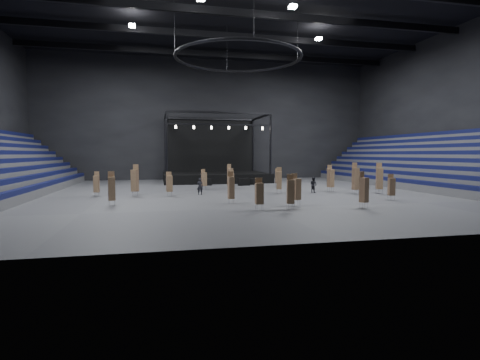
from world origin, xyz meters
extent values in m
plane|color=#48484A|center=(0.00, 0.00, 0.00)|extent=(50.00, 50.00, 0.00)
cube|color=black|center=(0.00, 0.00, 18.00)|extent=(50.00, 42.00, 0.20)
cube|color=black|center=(0.00, 21.00, 9.00)|extent=(50.00, 0.20, 18.00)
cube|color=black|center=(0.00, -21.00, 9.00)|extent=(50.00, 0.20, 18.00)
cube|color=black|center=(25.00, 0.00, 9.00)|extent=(0.20, 42.00, 18.00)
cube|color=#0C1036|center=(-18.12, 0.00, 0.95)|extent=(0.59, 40.00, 0.40)
cube|color=#0C1036|center=(-19.02, 0.00, 1.70)|extent=(0.59, 40.00, 0.40)
cube|color=#0C1036|center=(-19.91, 0.00, 2.45)|extent=(0.59, 40.00, 0.40)
cube|color=#0C1036|center=(-20.82, 0.00, 3.20)|extent=(0.59, 40.00, 0.40)
cube|color=#515153|center=(21.40, 0.00, 0.38)|extent=(7.20, 40.00, 0.75)
cube|color=#0C1036|center=(18.12, 0.00, 0.95)|extent=(0.59, 40.00, 0.40)
cube|color=#515153|center=(21.85, 0.00, 0.75)|extent=(6.30, 40.00, 1.50)
cube|color=#0C1036|center=(19.02, 0.00, 1.70)|extent=(0.59, 40.00, 0.40)
cube|color=#515153|center=(22.30, 0.00, 1.12)|extent=(5.40, 40.00, 2.25)
cube|color=#0C1036|center=(19.91, 0.00, 2.45)|extent=(0.59, 40.00, 0.40)
cube|color=#515153|center=(22.75, 0.00, 1.50)|extent=(4.50, 40.00, 3.00)
cube|color=#0C1036|center=(20.82, 0.00, 3.20)|extent=(0.59, 40.00, 0.40)
cube|color=#515153|center=(23.20, 0.00, 1.88)|extent=(3.60, 40.00, 3.75)
cube|color=#0C1036|center=(21.71, 0.00, 3.95)|extent=(0.59, 40.00, 0.40)
cube|color=#515153|center=(23.65, 0.00, 2.25)|extent=(2.70, 40.00, 4.50)
cube|color=#0C1036|center=(22.61, 0.00, 4.70)|extent=(0.59, 40.00, 0.40)
cube|color=#515153|center=(24.10, 0.00, 2.62)|extent=(1.80, 40.00, 5.25)
cube|color=#0C1036|center=(23.52, 0.00, 5.45)|extent=(0.59, 40.00, 0.40)
cube|color=#515153|center=(24.55, 0.00, 3.00)|extent=(0.90, 40.00, 6.00)
cube|color=#0C1036|center=(24.41, 0.00, 6.20)|extent=(0.59, 40.00, 0.40)
cube|color=black|center=(0.00, 15.50, 0.60)|extent=(14.00, 10.00, 1.20)
cube|color=black|center=(0.00, 20.30, 5.20)|extent=(13.30, 0.30, 8.00)
cylinder|color=black|center=(-6.60, 10.90, 5.10)|extent=(0.24, 0.24, 7.80)
cylinder|color=black|center=(-6.60, 20.10, 5.10)|extent=(0.24, 0.24, 7.80)
cylinder|color=black|center=(6.60, 10.90, 5.10)|extent=(0.24, 0.24, 7.80)
cylinder|color=black|center=(6.60, 20.10, 5.10)|extent=(0.24, 0.24, 7.80)
cube|color=black|center=(0.00, 10.90, 9.00)|extent=(13.40, 0.25, 0.25)
cube|color=black|center=(0.00, 20.10, 9.00)|extent=(13.40, 0.25, 0.25)
cube|color=black|center=(0.00, 10.90, 7.50)|extent=(13.40, 0.20, 0.20)
cylinder|color=white|center=(-5.50, 10.90, 7.10)|extent=(0.24, 0.24, 0.35)
cylinder|color=white|center=(-3.30, 10.90, 7.10)|extent=(0.24, 0.24, 0.35)
cylinder|color=white|center=(-1.10, 10.90, 7.10)|extent=(0.24, 0.24, 0.35)
cylinder|color=white|center=(1.10, 10.90, 7.10)|extent=(0.24, 0.24, 0.35)
cylinder|color=white|center=(3.30, 10.90, 7.10)|extent=(0.24, 0.24, 0.35)
cylinder|color=white|center=(5.50, 10.90, 7.10)|extent=(0.24, 0.24, 0.35)
torus|color=black|center=(0.00, 0.00, 13.00)|extent=(12.30, 12.30, 0.30)
cylinder|color=black|center=(6.00, 0.00, 15.50)|extent=(0.04, 0.04, 5.00)
cylinder|color=black|center=(0.00, 6.00, 15.50)|extent=(0.04, 0.04, 5.00)
cylinder|color=black|center=(-6.00, 0.00, 15.50)|extent=(0.04, 0.04, 5.00)
cylinder|color=black|center=(0.00, -6.00, 15.50)|extent=(0.04, 0.04, 5.00)
cube|color=black|center=(0.00, 0.00, 17.20)|extent=(49.00, 0.35, 0.70)
cube|color=black|center=(0.00, 7.00, 17.20)|extent=(49.00, 0.35, 0.70)
cube|color=black|center=(0.00, 15.00, 17.20)|extent=(49.00, 0.35, 0.70)
cube|color=white|center=(-10.00, 4.00, 16.60)|extent=(0.60, 0.60, 0.25)
cube|color=white|center=(10.00, 4.00, 16.60)|extent=(0.60, 0.60, 0.25)
cube|color=white|center=(4.00, -4.00, 16.60)|extent=(0.60, 0.60, 0.25)
cube|color=black|center=(-1.96, 9.38, 0.41)|extent=(1.36, 1.03, 0.82)
cube|color=black|center=(2.42, 8.08, 0.45)|extent=(1.46, 0.94, 0.90)
cube|color=black|center=(3.47, 9.38, 0.37)|extent=(1.25, 0.96, 0.74)
cylinder|color=silver|center=(-1.20, -11.67, 0.21)|extent=(0.03, 0.03, 0.43)
cylinder|color=silver|center=(-1.20, -11.26, 0.21)|extent=(0.03, 0.03, 0.43)
cylinder|color=silver|center=(-0.80, -11.67, 0.21)|extent=(0.03, 0.03, 0.43)
cylinder|color=silver|center=(-0.80, -11.26, 0.21)|extent=(0.03, 0.03, 0.43)
cube|color=#8E714E|center=(-1.00, -11.47, 1.14)|extent=(0.53, 0.53, 1.43)
cube|color=#8E714E|center=(-0.99, -11.25, 1.81)|extent=(0.49, 0.08, 0.79)
cylinder|color=silver|center=(10.35, -3.85, 0.22)|extent=(0.03, 0.03, 0.43)
cylinder|color=silver|center=(10.35, -3.44, 0.22)|extent=(0.03, 0.03, 0.43)
cylinder|color=silver|center=(10.76, -3.85, 0.22)|extent=(0.03, 0.03, 0.43)
cylinder|color=silver|center=(10.76, -3.44, 0.22)|extent=(0.03, 0.03, 0.43)
cube|color=#8E714E|center=(10.56, -3.65, 1.46)|extent=(0.55, 0.55, 2.05)
cube|color=#8E714E|center=(10.54, -3.43, 2.44)|extent=(0.50, 0.10, 1.13)
cylinder|color=silver|center=(-3.09, 3.73, 0.20)|extent=(0.03, 0.03, 0.39)
cylinder|color=silver|center=(-3.09, 4.10, 0.20)|extent=(0.03, 0.03, 0.39)
cylinder|color=silver|center=(-2.72, 3.73, 0.20)|extent=(0.03, 0.03, 0.39)
cylinder|color=silver|center=(-2.72, 4.10, 0.20)|extent=(0.03, 0.03, 0.39)
cube|color=#8E714E|center=(-2.90, 3.92, 1.12)|extent=(0.61, 0.61, 1.45)
cube|color=#8E714E|center=(-2.97, 4.10, 1.80)|extent=(0.44, 0.22, 0.80)
cylinder|color=silver|center=(10.95, -8.57, 0.20)|extent=(0.03, 0.03, 0.40)
cylinder|color=silver|center=(10.95, -8.20, 0.20)|extent=(0.03, 0.03, 0.40)
cylinder|color=silver|center=(11.33, -8.57, 0.20)|extent=(0.03, 0.03, 0.40)
cylinder|color=silver|center=(11.33, -8.20, 0.20)|extent=(0.03, 0.03, 0.40)
cube|color=#8E714E|center=(11.14, -8.39, 1.11)|extent=(0.56, 0.56, 1.42)
cube|color=#8E714E|center=(11.18, -8.19, 1.77)|extent=(0.46, 0.15, 0.78)
cylinder|color=silver|center=(6.30, -12.19, 0.20)|extent=(0.03, 0.03, 0.40)
cylinder|color=silver|center=(6.30, -11.81, 0.20)|extent=(0.03, 0.03, 0.40)
cylinder|color=silver|center=(6.68, -12.19, 0.20)|extent=(0.03, 0.03, 0.40)
cylinder|color=silver|center=(6.68, -11.81, 0.20)|extent=(0.03, 0.03, 0.40)
cube|color=#8E714E|center=(6.49, -12.00, 1.28)|extent=(0.64, 0.64, 1.75)
cube|color=#8E714E|center=(6.41, -11.82, 2.10)|extent=(0.45, 0.24, 0.96)
cylinder|color=silver|center=(-9.94, -1.19, 0.22)|extent=(0.03, 0.03, 0.44)
cylinder|color=silver|center=(-9.94, -0.77, 0.22)|extent=(0.03, 0.03, 0.44)
cylinder|color=silver|center=(-9.52, -1.19, 0.22)|extent=(0.03, 0.03, 0.44)
cylinder|color=silver|center=(-9.52, -0.77, 0.22)|extent=(0.03, 0.03, 0.44)
cube|color=#8E714E|center=(-9.73, -0.98, 1.42)|extent=(0.70, 0.70, 1.95)
cube|color=#8E714E|center=(-9.64, -0.78, 2.34)|extent=(0.49, 0.27, 1.07)
cylinder|color=silver|center=(12.79, -3.96, 0.23)|extent=(0.03, 0.03, 0.45)
cylinder|color=silver|center=(12.79, -3.53, 0.23)|extent=(0.03, 0.03, 0.45)
cylinder|color=silver|center=(13.22, -3.96, 0.23)|extent=(0.03, 0.03, 0.45)
cylinder|color=silver|center=(13.22, -3.53, 0.23)|extent=(0.03, 0.03, 0.45)
cube|color=#8E714E|center=(13.00, -3.75, 1.46)|extent=(0.68, 0.68, 2.02)
cube|color=#8E714E|center=(13.07, -3.53, 2.42)|extent=(0.52, 0.22, 1.11)
cylinder|color=silver|center=(-6.89, -1.78, 0.21)|extent=(0.03, 0.03, 0.42)
cylinder|color=silver|center=(-6.89, -1.38, 0.21)|extent=(0.03, 0.03, 0.42)
cylinder|color=silver|center=(-6.50, -1.78, 0.21)|extent=(0.03, 0.03, 0.42)
cylinder|color=silver|center=(-6.50, -1.38, 0.21)|extent=(0.03, 0.03, 0.42)
cube|color=#8E714E|center=(-6.70, -1.58, 1.14)|extent=(0.58, 0.58, 1.44)
cube|color=#8E714E|center=(-6.73, -1.37, 1.81)|extent=(0.48, 0.15, 0.79)
cylinder|color=silver|center=(1.02, -11.69, 0.20)|extent=(0.03, 0.03, 0.40)
cylinder|color=silver|center=(1.02, -11.31, 0.20)|extent=(0.03, 0.03, 0.40)
cylinder|color=silver|center=(1.40, -11.69, 0.20)|extent=(0.03, 0.03, 0.40)
cylinder|color=silver|center=(1.40, -11.31, 0.20)|extent=(0.03, 0.03, 0.40)
cube|color=#8E714E|center=(1.21, -11.50, 1.22)|extent=(0.57, 0.57, 1.63)
cube|color=#8E714E|center=(1.25, -11.30, 1.98)|extent=(0.47, 0.16, 0.90)
cylinder|color=silver|center=(-11.20, -7.27, 0.20)|extent=(0.03, 0.03, 0.40)
cylinder|color=silver|center=(-11.20, -6.88, 0.20)|extent=(0.03, 0.03, 0.40)
cylinder|color=silver|center=(-10.82, -7.27, 0.20)|extent=(0.03, 0.03, 0.40)
cylinder|color=silver|center=(-10.82, -6.88, 0.20)|extent=(0.03, 0.03, 0.40)
cube|color=#8E714E|center=(-11.01, -7.08, 1.26)|extent=(0.56, 0.56, 1.72)
cube|color=#8E714E|center=(-11.04, -6.88, 2.07)|extent=(0.46, 0.14, 0.95)
cylinder|color=silver|center=(5.75, 5.59, 0.21)|extent=(0.03, 0.03, 0.41)
cylinder|color=silver|center=(5.75, 5.98, 0.21)|extent=(0.03, 0.03, 0.41)
cylinder|color=silver|center=(6.14, 5.59, 0.21)|extent=(0.03, 0.03, 0.41)
cylinder|color=silver|center=(6.14, 5.98, 0.21)|extent=(0.03, 0.03, 0.41)
cube|color=#8E714E|center=(5.95, 5.79, 1.10)|extent=(0.50, 0.50, 1.38)
cube|color=#8E714E|center=(5.95, 5.99, 1.75)|extent=(0.48, 0.07, 0.76)
cylinder|color=silver|center=(-0.05, 3.69, 0.18)|extent=(0.03, 0.03, 0.35)
cylinder|color=silver|center=(-0.05, 4.03, 0.18)|extent=(0.03, 0.03, 0.35)
cylinder|color=silver|center=(0.29, 3.69, 0.18)|extent=(0.03, 0.03, 0.35)
cylinder|color=silver|center=(0.29, 4.03, 0.18)|extent=(0.03, 0.03, 0.35)
cube|color=#8E714E|center=(0.12, 3.86, 1.03)|extent=(0.44, 0.44, 1.35)
cube|color=#8E714E|center=(0.13, 4.03, 1.66)|extent=(0.41, 0.07, 0.74)
cylinder|color=silver|center=(3.51, -1.63, 0.21)|extent=(0.03, 0.03, 0.42)
cylinder|color=silver|center=(3.51, -1.23, 0.21)|extent=(0.03, 0.03, 0.42)
cylinder|color=silver|center=(3.91, -1.63, 0.21)|extent=(0.03, 0.03, 0.42)
cylinder|color=silver|center=(3.91, -1.23, 0.21)|extent=(0.03, 0.03, 0.42)
cube|color=#8E714E|center=(3.71, -1.43, 1.27)|extent=(0.63, 0.63, 1.70)
cube|color=#8E714E|center=(3.77, -1.23, 2.07)|extent=(0.48, 0.20, 0.94)
cylinder|color=silver|center=(-13.27, -0.53, 0.18)|extent=(0.03, 0.03, 0.37)
cylinder|color=silver|center=(-13.27, -0.18, 0.18)|extent=(0.03, 0.03, 0.37)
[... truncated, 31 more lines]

